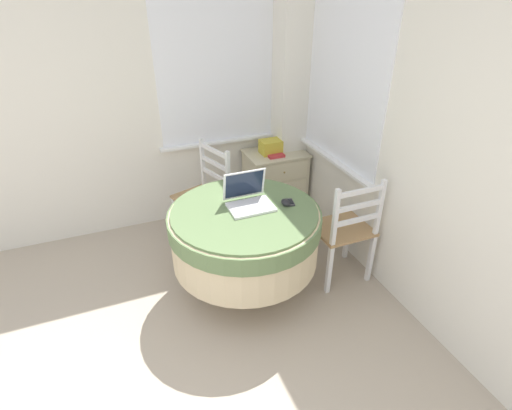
# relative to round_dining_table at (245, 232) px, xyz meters

# --- Properties ---
(corner_room_shell) EXTENTS (4.62, 4.62, 2.55)m
(corner_room_shell) POSITION_rel_round_dining_table_xyz_m (0.06, 0.31, 0.73)
(corner_room_shell) COLOR white
(corner_room_shell) RESTS_ON ground_plane
(round_dining_table) EXTENTS (1.11, 1.11, 0.73)m
(round_dining_table) POSITION_rel_round_dining_table_xyz_m (0.00, 0.00, 0.00)
(round_dining_table) COLOR #4C3D2D
(round_dining_table) RESTS_ON ground_plane
(laptop) EXTENTS (0.32, 0.28, 0.24)m
(laptop) POSITION_rel_round_dining_table_xyz_m (0.05, 0.06, 0.24)
(laptop) COLOR white
(laptop) RESTS_ON round_dining_table
(computer_mouse) EXTENTS (0.06, 0.09, 0.05)m
(computer_mouse) POSITION_rel_round_dining_table_xyz_m (0.30, -0.04, 0.21)
(computer_mouse) COLOR black
(computer_mouse) RESTS_ON round_dining_table
(cell_phone) EXTENTS (0.08, 0.11, 0.01)m
(cell_phone) POSITION_rel_round_dining_table_xyz_m (0.35, -0.03, 0.19)
(cell_phone) COLOR #2D2D33
(cell_phone) RESTS_ON round_dining_table
(dining_chair_near_back_window) EXTENTS (0.51, 0.54, 0.92)m
(dining_chair_near_back_window) POSITION_rel_round_dining_table_xyz_m (-0.09, 0.79, -0.09)
(dining_chair_near_back_window) COLOR #A87F51
(dining_chair_near_back_window) RESTS_ON ground_plane
(dining_chair_near_right_window) EXTENTS (0.44, 0.39, 0.92)m
(dining_chair_near_right_window) POSITION_rel_round_dining_table_xyz_m (0.78, -0.15, -0.09)
(dining_chair_near_right_window) COLOR #A87F51
(dining_chair_near_right_window) RESTS_ON ground_plane
(corner_cabinet) EXTENTS (0.60, 0.44, 0.66)m
(corner_cabinet) POSITION_rel_round_dining_table_xyz_m (0.72, 1.05, -0.22)
(corner_cabinet) COLOR beige
(corner_cabinet) RESTS_ON ground_plane
(storage_box) EXTENTS (0.20, 0.16, 0.13)m
(storage_box) POSITION_rel_round_dining_table_xyz_m (0.67, 1.06, 0.18)
(storage_box) COLOR gold
(storage_box) RESTS_ON corner_cabinet
(book_on_cabinet) EXTENTS (0.16, 0.19, 0.02)m
(book_on_cabinet) POSITION_rel_round_dining_table_xyz_m (0.68, 1.01, 0.12)
(book_on_cabinet) COLOR #BC3338
(book_on_cabinet) RESTS_ON corner_cabinet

